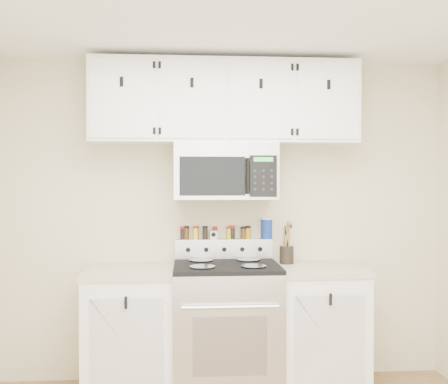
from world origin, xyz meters
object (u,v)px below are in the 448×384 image
(microwave, at_px, (225,171))
(salt_canister, at_px, (267,228))
(utensil_crock, at_px, (287,253))
(range, at_px, (226,327))

(microwave, bearing_deg, salt_canister, 24.61)
(utensil_crock, bearing_deg, microwave, -175.22)
(utensil_crock, xyz_separation_m, salt_canister, (-0.14, 0.12, 0.18))
(microwave, distance_m, utensil_crock, 0.79)
(range, distance_m, microwave, 1.15)
(range, height_order, utensil_crock, utensil_crock)
(range, relative_size, salt_canister, 6.72)
(range, height_order, salt_canister, salt_canister)
(range, bearing_deg, utensil_crock, 19.23)
(utensil_crock, relative_size, salt_canister, 1.91)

